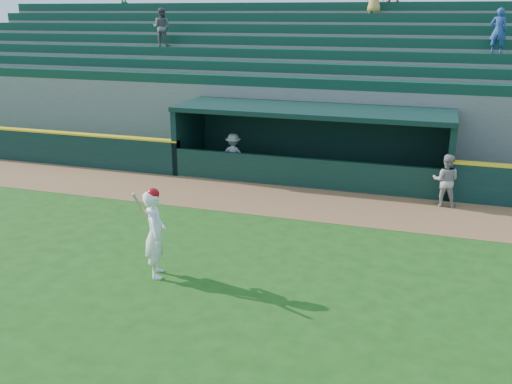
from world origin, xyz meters
TOP-DOWN VIEW (x-y plane):
  - ground at (0.00, 0.00)m, footprint 120.00×120.00m
  - warning_track at (0.00, 4.90)m, footprint 40.00×3.00m
  - field_wall_left at (-12.25, 6.55)m, footprint 15.50×0.30m
  - dugout_player_front at (4.50, 5.98)m, footprint 0.80×0.64m
  - dugout_player_inside at (-2.65, 7.13)m, footprint 1.01×0.62m
  - dugout at (0.00, 8.00)m, footprint 9.40×2.80m
  - stands at (0.00, 12.57)m, footprint 34.50×6.25m
  - batter_at_plate at (-1.46, -0.97)m, footprint 0.73×0.91m

SIDE VIEW (x-z plane):
  - ground at x=0.00m, z-range 0.00..0.00m
  - warning_track at x=0.00m, z-range 0.00..0.01m
  - field_wall_left at x=-12.25m, z-range 0.00..1.20m
  - dugout_player_inside at x=-2.65m, z-range 0.00..1.51m
  - dugout_player_front at x=4.50m, z-range 0.00..1.59m
  - batter_at_plate at x=-1.46m, z-range -0.01..2.02m
  - dugout at x=0.00m, z-range 0.13..2.59m
  - stands at x=0.00m, z-range -1.32..6.10m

